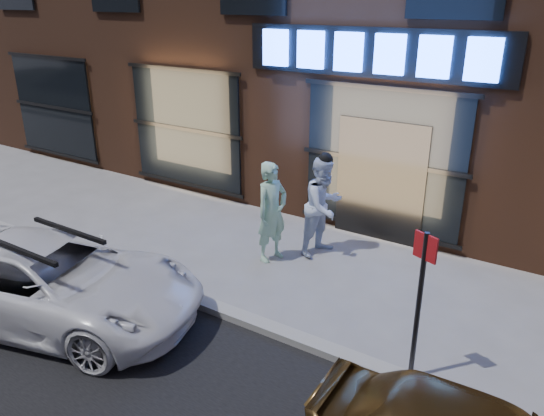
{
  "coord_description": "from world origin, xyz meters",
  "views": [
    {
      "loc": [
        3.52,
        -5.45,
        4.56
      ],
      "look_at": [
        -1.02,
        1.6,
        1.2
      ],
      "focal_mm": 35.0,
      "sensor_mm": 36.0,
      "label": 1
    }
  ],
  "objects_px": {
    "man_bowtie": "(272,212)",
    "sign_post": "(420,294)",
    "white_suv": "(52,281)",
    "man_cap": "(324,206)"
  },
  "relations": [
    {
      "from": "man_cap",
      "to": "white_suv",
      "type": "height_order",
      "value": "man_cap"
    },
    {
      "from": "white_suv",
      "to": "man_bowtie",
      "type": "bearing_deg",
      "value": -41.4
    },
    {
      "from": "man_bowtie",
      "to": "white_suv",
      "type": "xyz_separation_m",
      "value": [
        -1.68,
        -3.42,
        -0.31
      ]
    },
    {
      "from": "sign_post",
      "to": "white_suv",
      "type": "bearing_deg",
      "value": -140.29
    },
    {
      "from": "sign_post",
      "to": "man_bowtie",
      "type": "bearing_deg",
      "value": 172.99
    },
    {
      "from": "man_bowtie",
      "to": "sign_post",
      "type": "distance_m",
      "value": 3.79
    },
    {
      "from": "man_cap",
      "to": "sign_post",
      "type": "height_order",
      "value": "sign_post"
    },
    {
      "from": "man_bowtie",
      "to": "white_suv",
      "type": "distance_m",
      "value": 3.82
    },
    {
      "from": "man_bowtie",
      "to": "white_suv",
      "type": "bearing_deg",
      "value": 167.85
    },
    {
      "from": "man_cap",
      "to": "white_suv",
      "type": "bearing_deg",
      "value": 164.82
    }
  ]
}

